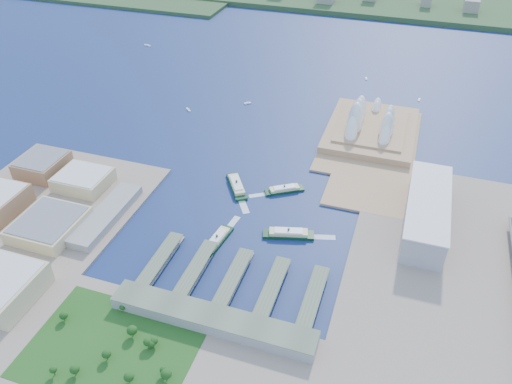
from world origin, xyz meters
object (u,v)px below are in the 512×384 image
(ferry_b, at_px, (284,188))
(ferry_c, at_px, (217,239))
(ferry_a, at_px, (237,184))
(ferry_d, at_px, (288,232))
(toaster_building, at_px, (427,212))
(opera_house, at_px, (373,116))

(ferry_b, relative_size, ferry_c, 0.92)
(ferry_a, bearing_deg, ferry_b, -21.57)
(ferry_b, xyz_separation_m, ferry_d, (28.33, -82.66, 0.74))
(ferry_c, bearing_deg, ferry_b, -103.95)
(toaster_building, xyz_separation_m, ferry_c, (-220.35, -104.51, -15.25))
(opera_house, height_order, ferry_c, opera_house)
(ferry_c, bearing_deg, ferry_d, -146.83)
(toaster_building, height_order, ferry_d, toaster_building)
(opera_house, relative_size, ferry_d, 3.07)
(ferry_a, bearing_deg, ferry_c, -114.35)
(ferry_a, xyz_separation_m, ferry_c, (15.91, -106.78, -0.45))
(ferry_b, relative_size, ferry_d, 0.87)
(ferry_a, bearing_deg, toaster_building, -33.38)
(toaster_building, height_order, ferry_b, toaster_building)
(opera_house, bearing_deg, ferry_a, -126.49)
(opera_house, xyz_separation_m, ferry_a, (-146.26, -197.74, -26.30))
(ferry_a, height_order, ferry_d, ferry_a)
(opera_house, relative_size, ferry_a, 2.99)
(toaster_building, bearing_deg, ferry_c, -154.63)
(ferry_d, bearing_deg, ferry_b, 3.81)
(opera_house, height_order, ferry_b, opera_house)
(ferry_b, distance_m, ferry_d, 87.38)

